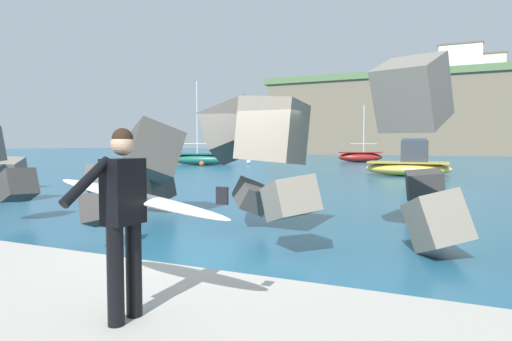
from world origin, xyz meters
name	(u,v)px	position (x,y,z in m)	size (l,w,h in m)	color
ground_plane	(217,250)	(0.00, 0.00, 0.00)	(400.00, 400.00, 0.00)	#235B7A
walkway_path	(7,330)	(0.00, -4.00, 0.12)	(48.00, 4.40, 0.24)	#B2ADA3
breakwater_jetty	(258,164)	(-0.23, 2.27, 1.44)	(32.69, 8.54, 3.61)	#605B56
surfer_with_board	(129,207)	(1.05, -3.49, 1.28)	(2.10, 1.17, 1.78)	black
boat_near_left	(360,157)	(-5.55, 40.78, 0.60)	(5.01, 3.50, 6.06)	maroon
boat_near_right	(202,159)	(-17.40, 27.92, 0.60)	(6.37, 3.29, 7.67)	#1E6656
boat_mid_left	(409,165)	(1.28, 20.95, 0.68)	(5.00, 2.26, 2.24)	#EAC64C
mooring_buoy_inner	(249,162)	(-14.37, 31.49, 0.22)	(0.44, 0.44, 0.44)	silver
mooring_buoy_middle	(202,164)	(-16.45, 26.29, 0.22)	(0.44, 0.44, 0.44)	#E54C1E
headland_bluff	(485,117)	(8.99, 93.66, 7.54)	(81.02, 38.55, 15.03)	#756651
station_building_west	(460,61)	(4.03, 88.07, 18.06)	(8.01, 6.07, 6.04)	silver
station_building_central	(486,69)	(9.14, 98.56, 17.87)	(7.15, 6.78, 5.66)	beige
station_building_east	(432,72)	(-1.35, 94.41, 17.30)	(5.96, 7.05, 4.51)	silver
station_building_annex	(406,74)	(-7.21, 101.68, 18.38)	(5.52, 7.86, 6.68)	beige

